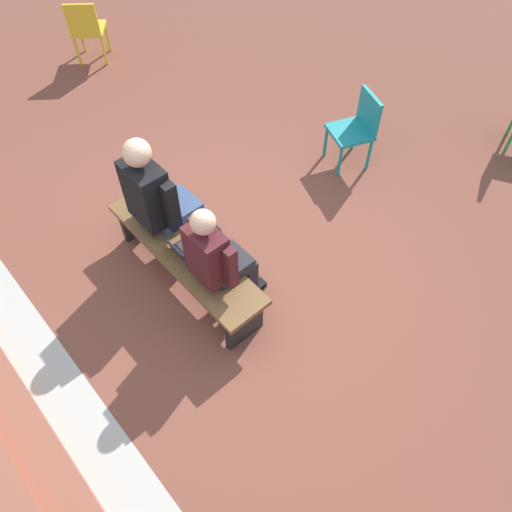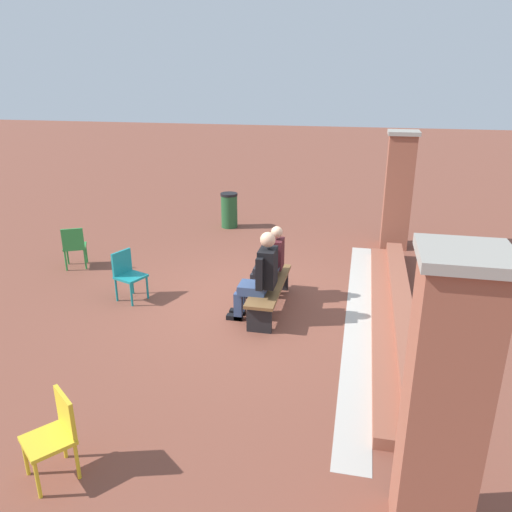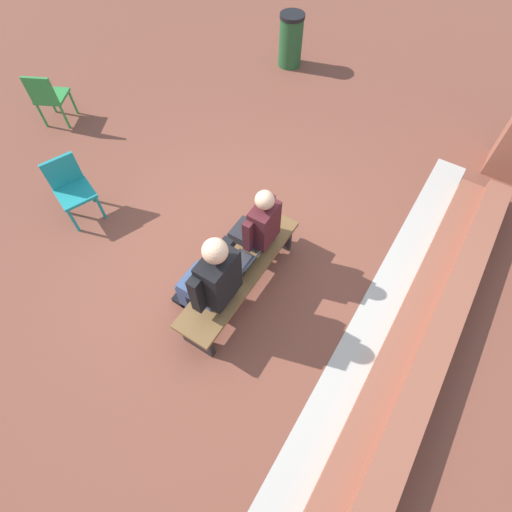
% 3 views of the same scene
% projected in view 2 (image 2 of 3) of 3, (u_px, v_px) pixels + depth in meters
% --- Properties ---
extents(ground_plane, '(60.00, 60.00, 0.00)m').
position_uv_depth(ground_plane, '(255.00, 302.00, 8.38)').
color(ground_plane, brown).
extents(concrete_strip, '(6.75, 0.40, 0.01)m').
position_uv_depth(concrete_strip, '(358.00, 317.00, 7.87)').
color(concrete_strip, '#B7B2A8').
rests_on(concrete_strip, ground).
extents(brick_steps, '(5.95, 0.60, 0.30)m').
position_uv_depth(brick_steps, '(395.00, 313.00, 7.72)').
color(brick_steps, '#93513D').
rests_on(brick_steps, ground).
extents(brick_pillar_left_of_steps, '(0.64, 0.64, 2.51)m').
position_uv_depth(brick_pillar_left_of_steps, '(398.00, 190.00, 10.67)').
color(brick_pillar_left_of_steps, '#93513D').
rests_on(brick_pillar_left_of_steps, ground).
extents(brick_pillar_right_of_steps, '(0.64, 0.64, 2.51)m').
position_uv_depth(brick_pillar_right_of_steps, '(443.00, 405.00, 3.76)').
color(brick_pillar_right_of_steps, '#93513D').
rests_on(brick_pillar_right_of_steps, ground).
extents(bench, '(1.80, 0.44, 0.45)m').
position_uv_depth(bench, '(269.00, 289.00, 8.03)').
color(bench, brown).
rests_on(bench, ground).
extents(person_student, '(0.50, 0.64, 1.28)m').
position_uv_depth(person_student, '(270.00, 260.00, 8.31)').
color(person_student, '#232328').
rests_on(person_student, ground).
extents(person_adult, '(0.59, 0.75, 1.43)m').
position_uv_depth(person_adult, '(260.00, 274.00, 7.55)').
color(person_adult, '#384C75').
rests_on(person_adult, ground).
extents(laptop, '(0.32, 0.29, 0.21)m').
position_uv_depth(laptop, '(271.00, 279.00, 8.04)').
color(laptop, black).
rests_on(laptop, bench).
extents(plastic_chair_foreground, '(0.59, 0.59, 0.84)m').
position_uv_depth(plastic_chair_foreground, '(56.00, 431.00, 4.64)').
color(plastic_chair_foreground, gold).
rests_on(plastic_chair_foreground, ground).
extents(plastic_chair_mid_courtyard, '(0.56, 0.56, 0.84)m').
position_uv_depth(plastic_chair_mid_courtyard, '(74.00, 245.00, 9.70)').
color(plastic_chair_mid_courtyard, '#2D893D').
rests_on(plastic_chair_mid_courtyard, ground).
extents(plastic_chair_far_right, '(0.54, 0.54, 0.84)m').
position_uv_depth(plastic_chair_far_right, '(127.00, 272.00, 8.36)').
color(plastic_chair_far_right, teal).
rests_on(plastic_chair_far_right, ground).
extents(litter_bin, '(0.42, 0.42, 0.86)m').
position_uv_depth(litter_bin, '(229.00, 210.00, 12.34)').
color(litter_bin, '#23562D').
rests_on(litter_bin, ground).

